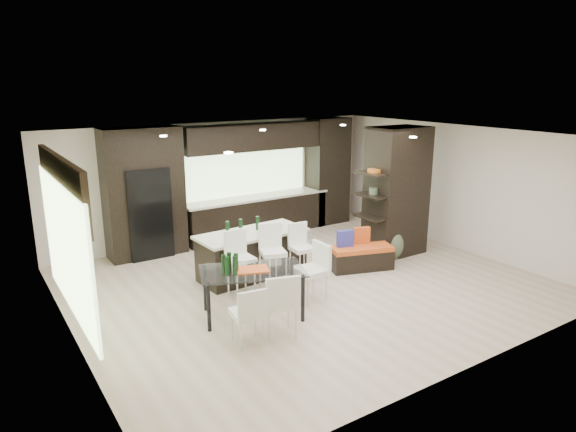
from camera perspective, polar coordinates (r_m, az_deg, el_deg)
ground at (r=9.52m, az=1.99°, el=-7.49°), size 8.00×8.00×0.00m
back_wall at (r=12.05m, az=-7.59°, el=3.91°), size 8.00×0.02×2.70m
left_wall at (r=7.61m, az=-23.41°, el=-3.79°), size 0.02×7.00×2.70m
right_wall at (r=11.81m, az=18.16°, el=3.06°), size 0.02×7.00×2.70m
ceiling at (r=8.85m, az=2.15°, el=8.89°), size 8.00×7.00×0.02m
window_left at (r=7.81m, az=-23.39°, el=-3.34°), size 0.04×3.20×1.90m
window_back at (r=12.24m, az=-5.01°, el=5.11°), size 3.40×0.04×1.20m
stone_accent at (r=7.60m, az=-23.87°, el=3.16°), size 0.08×3.00×0.80m
ceiling_spots at (r=9.06m, az=1.23°, el=8.91°), size 4.00×3.00×0.02m
back_cabinetry at (r=11.98m, az=-4.75°, el=3.93°), size 6.80×0.68×2.70m
refrigerator at (r=11.11m, az=-15.50°, el=0.43°), size 0.90×0.68×1.90m
partition_column at (r=11.04m, az=11.96°, el=2.69°), size 1.20×0.80×2.70m
kitchen_island at (r=9.75m, az=-4.01°, el=-4.26°), size 2.12×1.00×0.86m
stool_left at (r=8.83m, az=-5.23°, el=-6.11°), size 0.42×0.42×0.94m
stool_mid at (r=9.12m, az=-1.68°, el=-5.33°), size 0.52×0.52×0.95m
stool_right at (r=9.47m, az=1.56°, el=-4.77°), size 0.42×0.42×0.88m
bench at (r=10.23m, az=8.14°, el=-4.61°), size 1.31×0.82×0.47m
floor_vase at (r=10.82m, az=11.69°, el=-1.68°), size 0.55×0.55×1.19m
dining_table at (r=8.17m, az=-3.93°, el=-8.53°), size 1.81×1.39×0.77m
chair_near at (r=7.53m, az=-0.99°, el=-10.00°), size 0.62×0.62×0.92m
chair_far at (r=7.34m, az=-4.46°, el=-11.15°), size 0.50×0.50×0.82m
chair_end at (r=8.70m, az=2.54°, el=-6.52°), size 0.49×0.49×0.90m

